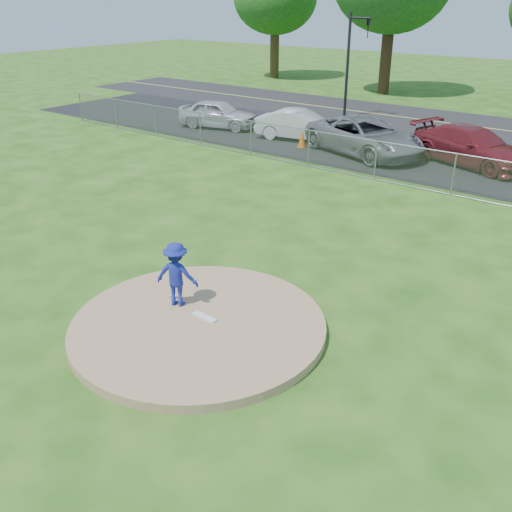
{
  "coord_description": "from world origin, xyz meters",
  "views": [
    {
      "loc": [
        7.29,
        -7.44,
        6.52
      ],
      "look_at": [
        0.0,
        2.0,
        1.0
      ],
      "focal_mm": 40.0,
      "sensor_mm": 36.0,
      "label": 1
    }
  ],
  "objects_px": {
    "parked_car_silver": "(218,114)",
    "parked_car_gray": "(365,136)",
    "traffic_signal_left": "(352,56)",
    "parked_car_white": "(300,125)",
    "traffic_cone": "(302,139)",
    "pitcher": "(177,274)",
    "parked_car_darkred": "(472,146)"
  },
  "relations": [
    {
      "from": "parked_car_white",
      "to": "pitcher",
      "type": "bearing_deg",
      "value": -168.27
    },
    {
      "from": "pitcher",
      "to": "parked_car_gray",
      "type": "xyz_separation_m",
      "value": [
        -3.26,
        14.87,
        -0.13
      ]
    },
    {
      "from": "traffic_signal_left",
      "to": "parked_car_silver",
      "type": "xyz_separation_m",
      "value": [
        -4.07,
        -6.64,
        -2.64
      ]
    },
    {
      "from": "traffic_signal_left",
      "to": "parked_car_white",
      "type": "bearing_deg",
      "value": -82.2
    },
    {
      "from": "traffic_cone",
      "to": "parked_car_darkred",
      "type": "distance_m",
      "value": 7.4
    },
    {
      "from": "traffic_signal_left",
      "to": "pitcher",
      "type": "bearing_deg",
      "value": -70.03
    },
    {
      "from": "traffic_cone",
      "to": "pitcher",
      "type": "bearing_deg",
      "value": -66.75
    },
    {
      "from": "parked_car_gray",
      "to": "traffic_cone",
      "type": "bearing_deg",
      "value": 120.86
    },
    {
      "from": "traffic_signal_left",
      "to": "parked_car_darkred",
      "type": "relative_size",
      "value": 1.06
    },
    {
      "from": "traffic_cone",
      "to": "parked_car_gray",
      "type": "bearing_deg",
      "value": 12.47
    },
    {
      "from": "parked_car_silver",
      "to": "parked_car_gray",
      "type": "distance_m",
      "value": 8.7
    },
    {
      "from": "pitcher",
      "to": "parked_car_white",
      "type": "bearing_deg",
      "value": -88.65
    },
    {
      "from": "parked_car_white",
      "to": "parked_car_darkred",
      "type": "relative_size",
      "value": 0.81
    },
    {
      "from": "parked_car_gray",
      "to": "parked_car_darkred",
      "type": "distance_m",
      "value": 4.46
    },
    {
      "from": "parked_car_silver",
      "to": "parked_car_gray",
      "type": "bearing_deg",
      "value": -106.47
    },
    {
      "from": "pitcher",
      "to": "parked_car_darkred",
      "type": "height_order",
      "value": "pitcher"
    },
    {
      "from": "parked_car_silver",
      "to": "parked_car_gray",
      "type": "xyz_separation_m",
      "value": [
        8.7,
        -0.2,
        0.07
      ]
    },
    {
      "from": "parked_car_white",
      "to": "parked_car_darkred",
      "type": "height_order",
      "value": "parked_car_darkred"
    },
    {
      "from": "traffic_signal_left",
      "to": "traffic_cone",
      "type": "distance_m",
      "value": 8.24
    },
    {
      "from": "pitcher",
      "to": "parked_car_white",
      "type": "xyz_separation_m",
      "value": [
        -7.03,
        15.43,
        -0.22
      ]
    },
    {
      "from": "traffic_signal_left",
      "to": "parked_car_silver",
      "type": "bearing_deg",
      "value": -121.49
    },
    {
      "from": "parked_car_gray",
      "to": "pitcher",
      "type": "bearing_deg",
      "value": -149.25
    },
    {
      "from": "traffic_signal_left",
      "to": "parked_car_white",
      "type": "height_order",
      "value": "traffic_signal_left"
    },
    {
      "from": "traffic_signal_left",
      "to": "traffic_cone",
      "type": "height_order",
      "value": "traffic_signal_left"
    },
    {
      "from": "pitcher",
      "to": "parked_car_darkred",
      "type": "bearing_deg",
      "value": -116.88
    },
    {
      "from": "parked_car_darkred",
      "to": "parked_car_white",
      "type": "bearing_deg",
      "value": 113.08
    },
    {
      "from": "traffic_signal_left",
      "to": "parked_car_silver",
      "type": "distance_m",
      "value": 8.23
    },
    {
      "from": "traffic_signal_left",
      "to": "pitcher",
      "type": "xyz_separation_m",
      "value": [
        7.89,
        -21.71,
        -2.43
      ]
    },
    {
      "from": "traffic_signal_left",
      "to": "parked_car_white",
      "type": "distance_m",
      "value": 6.87
    },
    {
      "from": "pitcher",
      "to": "parked_car_silver",
      "type": "xyz_separation_m",
      "value": [
        -11.96,
        15.06,
        -0.21
      ]
    },
    {
      "from": "parked_car_silver",
      "to": "parked_car_gray",
      "type": "height_order",
      "value": "parked_car_gray"
    },
    {
      "from": "parked_car_gray",
      "to": "parked_car_darkred",
      "type": "bearing_deg",
      "value": -56.55
    }
  ]
}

